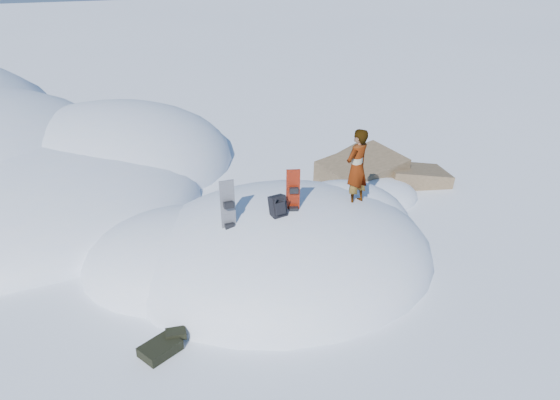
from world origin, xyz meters
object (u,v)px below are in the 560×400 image
object	(u,v)px
backpack	(278,206)
person	(357,167)
snowboard_red	(293,202)
snowboard_dark	(229,217)

from	to	relation	value
backpack	person	distance (m)	2.04
snowboard_red	person	size ratio (longest dim) A/B	0.87
person	snowboard_dark	bearing A→B (deg)	-20.64
person	backpack	bearing A→B (deg)	-15.76
snowboard_red	person	world-z (taller)	person
snowboard_red	person	bearing A→B (deg)	24.72
snowboard_dark	person	world-z (taller)	person
snowboard_red	person	xyz separation A→B (m)	(1.58, 0.30, 0.46)
snowboard_red	snowboard_dark	world-z (taller)	snowboard_red
snowboard_dark	person	bearing A→B (deg)	4.33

